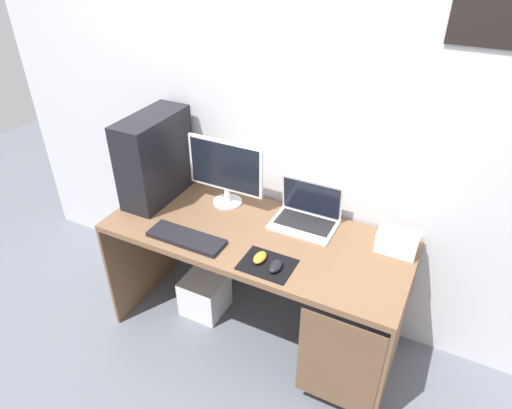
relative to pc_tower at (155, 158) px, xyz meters
The scene contains 12 objects.
ground_plane 1.23m from the pc_tower, ahead, with size 8.00×8.00×0.00m, color slate.
wall_back 0.81m from the pc_tower, 23.41° to the left, with size 4.00×0.05×2.60m.
desk 0.82m from the pc_tower, ahead, with size 1.64×0.68×0.76m.
pc_tower is the anchor object (origin of this frame).
monitor 0.42m from the pc_tower, 14.05° to the left, with size 0.46×0.17×0.40m.
laptop 0.93m from the pc_tower, ahead, with size 0.35×0.24×0.23m.
projector 1.41m from the pc_tower, ahead, with size 0.20×0.14×0.11m, color white.
keyboard 0.55m from the pc_tower, 37.42° to the right, with size 0.42×0.14×0.02m, color black.
mousepad 0.94m from the pc_tower, 18.72° to the right, with size 0.26×0.20×0.01m, color black.
mouse_left 0.89m from the pc_tower, 19.05° to the right, with size 0.06×0.10×0.03m, color orange.
mouse_right 0.99m from the pc_tower, 18.61° to the right, with size 0.06×0.10×0.03m, color black.
subwoofer 0.94m from the pc_tower, 11.31° to the right, with size 0.26×0.26×0.26m, color white.
Camera 1 is at (0.88, -1.74, 2.21)m, focal length 31.81 mm.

